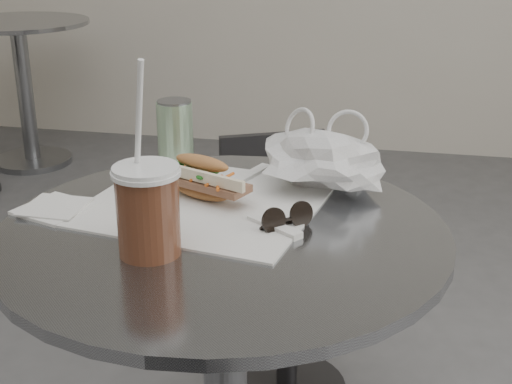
% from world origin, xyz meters
% --- Properties ---
extents(cafe_table, '(0.76, 0.76, 0.74)m').
position_xyz_m(cafe_table, '(0.00, 0.20, 0.47)').
color(cafe_table, slate).
rests_on(cafe_table, ground).
extents(bg_table, '(0.70, 0.70, 0.74)m').
position_xyz_m(bg_table, '(-1.60, 2.40, 0.47)').
color(bg_table, slate).
rests_on(bg_table, ground).
extents(chair_far, '(0.39, 0.41, 0.69)m').
position_xyz_m(chair_far, '(0.01, 0.80, 0.31)').
color(chair_far, '#2A292C').
rests_on(chair_far, ground).
extents(sandwich_paper, '(0.46, 0.44, 0.00)m').
position_xyz_m(sandwich_paper, '(-0.06, 0.30, 0.74)').
color(sandwich_paper, white).
rests_on(sandwich_paper, cafe_table).
extents(banh_mi, '(0.25, 0.18, 0.08)m').
position_xyz_m(banh_mi, '(-0.07, 0.31, 0.78)').
color(banh_mi, '#B47D44').
rests_on(banh_mi, sandwich_paper).
extents(iced_coffee, '(0.10, 0.10, 0.30)m').
position_xyz_m(iced_coffee, '(-0.09, 0.08, 0.81)').
color(iced_coffee, brown).
rests_on(iced_coffee, cafe_table).
extents(sunglasses, '(0.08, 0.08, 0.04)m').
position_xyz_m(sunglasses, '(0.11, 0.22, 0.76)').
color(sunglasses, black).
rests_on(sunglasses, cafe_table).
extents(plastic_bag, '(0.27, 0.24, 0.11)m').
position_xyz_m(plastic_bag, '(0.14, 0.41, 0.80)').
color(plastic_bag, white).
rests_on(plastic_bag, cafe_table).
extents(napkin_stack, '(0.14, 0.14, 0.01)m').
position_xyz_m(napkin_stack, '(-0.31, 0.21, 0.74)').
color(napkin_stack, white).
rests_on(napkin_stack, cafe_table).
extents(drink_can, '(0.07, 0.07, 0.14)m').
position_xyz_m(drink_can, '(-0.17, 0.48, 0.81)').
color(drink_can, '#5C9E5E').
rests_on(drink_can, cafe_table).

